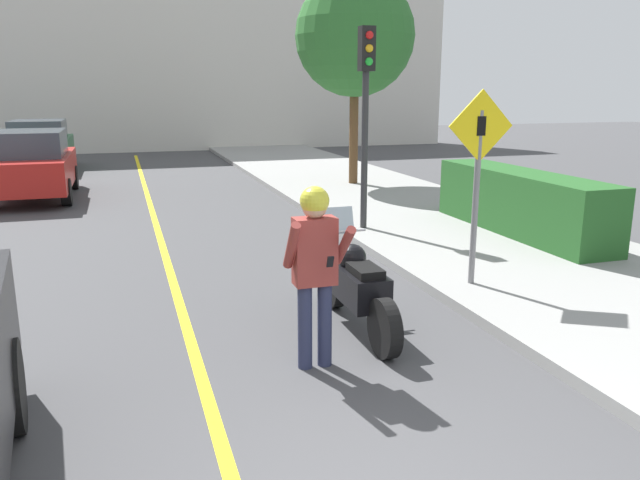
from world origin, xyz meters
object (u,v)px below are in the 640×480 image
object	(u,v)px
parked_car_red	(32,164)
person_biker	(315,258)
traffic_light	(366,90)
street_tree	(355,36)
parked_car_green	(40,145)
motorcycle	(356,287)
crossing_sign	(478,170)

from	to	relation	value
parked_car_red	person_biker	bearing A→B (deg)	-71.55
traffic_light	street_tree	size ratio (longest dim) A/B	0.66
parked_car_green	traffic_light	bearing A→B (deg)	-60.40
motorcycle	parked_car_red	xyz separation A→B (m)	(-4.51, 10.52, 0.35)
person_biker	crossing_sign	distance (m)	3.14
motorcycle	traffic_light	bearing A→B (deg)	67.36
parked_car_red	street_tree	bearing A→B (deg)	-5.00
parked_car_green	parked_car_red	bearing A→B (deg)	-86.03
traffic_light	parked_car_red	bearing A→B (deg)	135.97
person_biker	street_tree	distance (m)	11.84
motorcycle	parked_car_red	size ratio (longest dim) A/B	0.52
motorcycle	parked_car_green	distance (m)	16.98
person_biker	street_tree	size ratio (longest dim) A/B	0.33
person_biker	traffic_light	size ratio (longest dim) A/B	0.50
crossing_sign	person_biker	bearing A→B (deg)	-149.70
crossing_sign	parked_car_green	distance (m)	16.96
motorcycle	parked_car_red	bearing A→B (deg)	113.20
person_biker	parked_car_green	size ratio (longest dim) A/B	0.43
person_biker	street_tree	bearing A→B (deg)	67.52
traffic_light	parked_car_red	size ratio (longest dim) A/B	0.85
crossing_sign	parked_car_green	xyz separation A→B (m)	(-6.84, 15.49, -0.79)
crossing_sign	parked_car_green	size ratio (longest dim) A/B	0.60
motorcycle	street_tree	world-z (taller)	street_tree
motorcycle	person_biker	world-z (taller)	person_biker
motorcycle	parked_car_green	bearing A→B (deg)	106.80
crossing_sign	parked_car_red	world-z (taller)	crossing_sign
crossing_sign	parked_car_red	xyz separation A→B (m)	(-6.44, 9.76, -0.79)
crossing_sign	parked_car_green	world-z (taller)	crossing_sign
person_biker	traffic_light	distance (m)	5.99
person_biker	crossing_sign	bearing A→B (deg)	30.30
person_biker	crossing_sign	world-z (taller)	crossing_sign
motorcycle	parked_car_red	distance (m)	11.45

